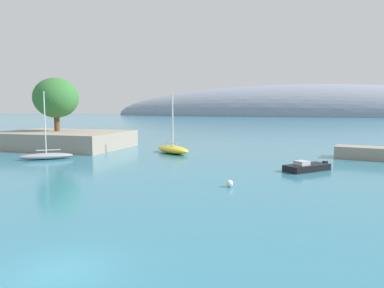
{
  "coord_description": "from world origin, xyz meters",
  "views": [
    {
      "loc": [
        8.56,
        -10.83,
        6.17
      ],
      "look_at": [
        -3.61,
        28.44,
        1.94
      ],
      "focal_mm": 33.57,
      "sensor_mm": 36.0,
      "label": 1
    }
  ],
  "objects_px": {
    "tree_clump_shore": "(56,98)",
    "sailboat_yellow_near_shore": "(173,149)",
    "sailboat_grey_mid_mooring": "(46,156)",
    "mooring_buoy_white": "(230,183)",
    "motorboat_black_foreground": "(307,167)"
  },
  "relations": [
    {
      "from": "tree_clump_shore",
      "to": "sailboat_grey_mid_mooring",
      "type": "height_order",
      "value": "tree_clump_shore"
    },
    {
      "from": "tree_clump_shore",
      "to": "sailboat_yellow_near_shore",
      "type": "height_order",
      "value": "tree_clump_shore"
    },
    {
      "from": "sailboat_grey_mid_mooring",
      "to": "mooring_buoy_white",
      "type": "distance_m",
      "value": 25.14
    },
    {
      "from": "sailboat_yellow_near_shore",
      "to": "motorboat_black_foreground",
      "type": "distance_m",
      "value": 19.17
    },
    {
      "from": "sailboat_yellow_near_shore",
      "to": "mooring_buoy_white",
      "type": "distance_m",
      "value": 21.17
    },
    {
      "from": "tree_clump_shore",
      "to": "motorboat_black_foreground",
      "type": "distance_m",
      "value": 38.74
    },
    {
      "from": "tree_clump_shore",
      "to": "motorboat_black_foreground",
      "type": "height_order",
      "value": "tree_clump_shore"
    },
    {
      "from": "tree_clump_shore",
      "to": "sailboat_yellow_near_shore",
      "type": "distance_m",
      "value": 20.83
    },
    {
      "from": "sailboat_grey_mid_mooring",
      "to": "motorboat_black_foreground",
      "type": "xyz_separation_m",
      "value": [
        29.53,
        0.99,
        -0.08
      ]
    },
    {
      "from": "tree_clump_shore",
      "to": "mooring_buoy_white",
      "type": "relative_size",
      "value": 14.91
    },
    {
      "from": "tree_clump_shore",
      "to": "motorboat_black_foreground",
      "type": "relative_size",
      "value": 1.72
    },
    {
      "from": "mooring_buoy_white",
      "to": "sailboat_yellow_near_shore",
      "type": "bearing_deg",
      "value": 122.31
    },
    {
      "from": "tree_clump_shore",
      "to": "sailboat_grey_mid_mooring",
      "type": "bearing_deg",
      "value": -57.82
    },
    {
      "from": "motorboat_black_foreground",
      "to": "sailboat_grey_mid_mooring",
      "type": "bearing_deg",
      "value": -45.27
    },
    {
      "from": "mooring_buoy_white",
      "to": "sailboat_grey_mid_mooring",
      "type": "bearing_deg",
      "value": 160.9
    }
  ]
}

